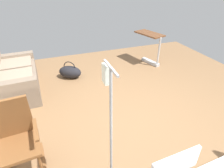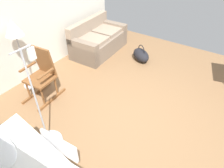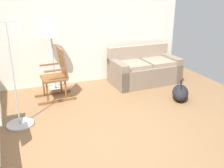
{
  "view_description": "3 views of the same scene",
  "coord_description": "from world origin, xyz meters",
  "px_view_note": "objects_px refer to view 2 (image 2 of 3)",
  "views": [
    {
      "loc": [
        -2.36,
        1.34,
        2.25
      ],
      "look_at": [
        0.09,
        0.45,
        0.7
      ],
      "focal_mm": 30.15,
      "sensor_mm": 36.0,
      "label": 1
    },
    {
      "loc": [
        -2.36,
        -1.03,
        2.77
      ],
      "look_at": [
        -0.25,
        0.38,
        0.8
      ],
      "focal_mm": 32.65,
      "sensor_mm": 36.0,
      "label": 2
    },
    {
      "loc": [
        -1.12,
        -3.04,
        2.1
      ],
      "look_at": [
        0.27,
        0.64,
        0.64
      ],
      "focal_mm": 40.36,
      "sensor_mm": 36.0,
      "label": 3
    }
  ],
  "objects_px": {
    "couch": "(98,41)",
    "duffel_bag": "(141,55)",
    "rocking_chair": "(42,75)",
    "iv_pole": "(46,132)",
    "floor_lamp": "(15,33)"
  },
  "relations": [
    {
      "from": "couch",
      "to": "duffel_bag",
      "type": "xyz_separation_m",
      "value": [
        0.21,
        -1.2,
        -0.15
      ]
    },
    {
      "from": "couch",
      "to": "rocking_chair",
      "type": "distance_m",
      "value": 2.11
    },
    {
      "from": "rocking_chair",
      "to": "iv_pole",
      "type": "xyz_separation_m",
      "value": [
        -0.78,
        -0.92,
        -0.25
      ]
    },
    {
      "from": "duffel_bag",
      "to": "floor_lamp",
      "type": "bearing_deg",
      "value": 146.73
    },
    {
      "from": "rocking_chair",
      "to": "iv_pole",
      "type": "distance_m",
      "value": 1.23
    },
    {
      "from": "floor_lamp",
      "to": "duffel_bag",
      "type": "relative_size",
      "value": 2.3
    },
    {
      "from": "floor_lamp",
      "to": "duffel_bag",
      "type": "distance_m",
      "value": 2.94
    },
    {
      "from": "couch",
      "to": "duffel_bag",
      "type": "relative_size",
      "value": 2.54
    },
    {
      "from": "rocking_chair",
      "to": "floor_lamp",
      "type": "xyz_separation_m",
      "value": [
        0.01,
        0.53,
        0.72
      ]
    },
    {
      "from": "floor_lamp",
      "to": "iv_pole",
      "type": "xyz_separation_m",
      "value": [
        -0.8,
        -1.45,
        -0.98
      ]
    },
    {
      "from": "couch",
      "to": "rocking_chair",
      "type": "relative_size",
      "value": 1.56
    },
    {
      "from": "couch",
      "to": "floor_lamp",
      "type": "bearing_deg",
      "value": 171.72
    },
    {
      "from": "couch",
      "to": "rocking_chair",
      "type": "height_order",
      "value": "rocking_chair"
    },
    {
      "from": "rocking_chair",
      "to": "iv_pole",
      "type": "bearing_deg",
      "value": -130.44
    },
    {
      "from": "couch",
      "to": "iv_pole",
      "type": "height_order",
      "value": "iv_pole"
    }
  ]
}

